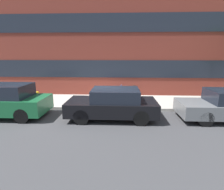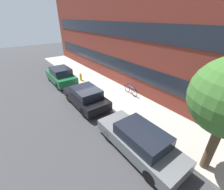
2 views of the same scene
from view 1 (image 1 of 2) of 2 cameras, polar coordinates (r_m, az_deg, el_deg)
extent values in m
plane|color=#38383A|center=(8.90, -5.20, -5.04)|extent=(56.00, 56.00, 0.00)
cube|color=#A8A399|center=(10.27, -4.10, -2.14)|extent=(28.00, 2.92, 0.14)
cube|color=maroon|center=(11.90, -3.31, 20.12)|extent=(28.00, 0.90, 8.45)
cube|color=#1E232D|center=(11.38, -3.40, 8.51)|extent=(25.76, 0.04, 1.10)
cube|color=#1E232D|center=(11.50, -3.60, 22.49)|extent=(25.76, 0.04, 1.10)
cube|color=#195B33|center=(9.24, -31.66, -2.60)|extent=(3.83, 1.68, 0.68)
cube|color=black|center=(9.03, -31.32, 1.19)|extent=(1.99, 1.48, 0.57)
cylinder|color=black|center=(8.08, -27.37, -6.08)|extent=(0.62, 0.18, 0.62)
cylinder|color=black|center=(9.34, -22.86, -3.17)|extent=(0.62, 0.18, 0.62)
cube|color=black|center=(7.66, -0.06, -3.86)|extent=(3.85, 1.73, 0.58)
cube|color=black|center=(7.52, 1.12, 0.10)|extent=(2.00, 1.52, 0.51)
cylinder|color=black|center=(7.16, -10.03, -7.08)|extent=(0.63, 0.18, 0.63)
cylinder|color=black|center=(8.60, -7.79, -3.55)|extent=(0.63, 0.18, 0.63)
cylinder|color=black|center=(7.04, 9.48, -7.41)|extent=(0.63, 0.18, 0.63)
cylinder|color=black|center=(8.50, 8.28, -3.76)|extent=(0.63, 0.18, 0.63)
cylinder|color=black|center=(7.80, 28.29, -6.92)|extent=(0.60, 0.18, 0.60)
cylinder|color=black|center=(9.06, 24.42, -3.87)|extent=(0.60, 0.18, 0.60)
cylinder|color=gold|center=(10.28, -22.88, -2.61)|extent=(0.26, 0.26, 0.04)
cylinder|color=gold|center=(10.21, -23.02, -1.05)|extent=(0.18, 0.18, 0.53)
sphere|color=gold|center=(10.15, -23.17, 0.62)|extent=(0.19, 0.19, 0.19)
cylinder|color=gold|center=(10.27, -23.86, -0.75)|extent=(0.14, 0.07, 0.07)
cylinder|color=gold|center=(10.13, -22.22, -0.78)|extent=(0.14, 0.07, 0.07)
torus|color=black|center=(11.03, 2.88, 1.08)|extent=(0.66, 0.10, 0.66)
torus|color=black|center=(11.00, 7.52, 0.94)|extent=(0.66, 0.10, 0.66)
cylinder|color=#234C8C|center=(10.95, 5.23, 2.51)|extent=(0.85, 0.13, 0.06)
cylinder|color=#234C8C|center=(10.96, 7.32, 1.90)|extent=(0.06, 0.06, 0.37)
cylinder|color=#234C8C|center=(11.00, 2.99, 2.02)|extent=(0.06, 0.06, 0.37)
ellipsoid|color=black|center=(10.92, 7.35, 3.00)|extent=(0.21, 0.10, 0.05)
cylinder|color=#234C8C|center=(10.96, 3.00, 3.13)|extent=(0.09, 0.44, 0.05)
camera|label=2|loc=(9.14, 74.10, 21.88)|focal=24.00mm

